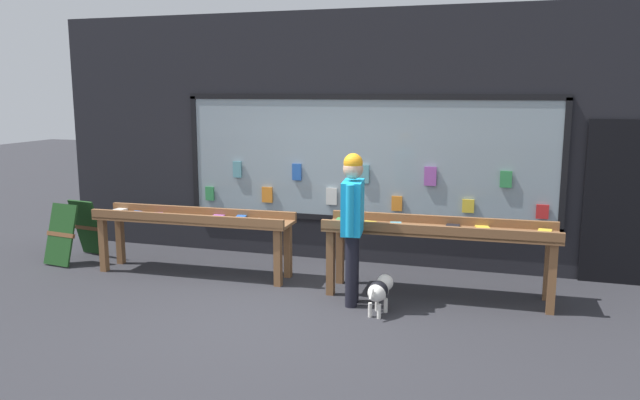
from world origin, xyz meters
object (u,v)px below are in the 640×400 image
object	(u,v)px
person_browsing	(353,216)
sandwich_board_sign	(75,231)
display_table_left	(193,223)
small_dog	(380,290)
display_table_right	(439,235)

from	to	relation	value
person_browsing	sandwich_board_sign	world-z (taller)	person_browsing
display_table_left	small_dog	size ratio (longest dim) A/B	4.86
display_table_right	sandwich_board_sign	size ratio (longest dim) A/B	3.22
sandwich_board_sign	display_table_left	bearing A→B (deg)	5.06
display_table_left	small_dog	xyz separation A→B (m)	(2.70, -0.76, -0.43)
display_table_right	sandwich_board_sign	world-z (taller)	display_table_right
display_table_left	display_table_right	distance (m)	3.25
display_table_left	sandwich_board_sign	bearing A→B (deg)	176.99
sandwich_board_sign	small_dog	bearing A→B (deg)	-2.33
display_table_right	sandwich_board_sign	bearing A→B (deg)	178.86
display_table_right	person_browsing	distance (m)	1.10
person_browsing	display_table_left	bearing A→B (deg)	68.88
display_table_right	small_dog	world-z (taller)	display_table_right
display_table_right	sandwich_board_sign	xyz separation A→B (m)	(-5.24, 0.10, -0.32)
small_dog	display_table_left	bearing A→B (deg)	83.02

